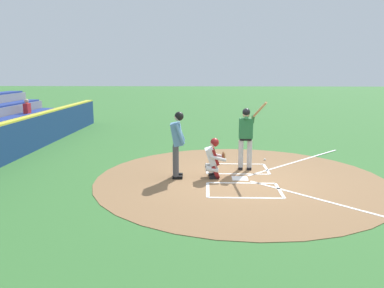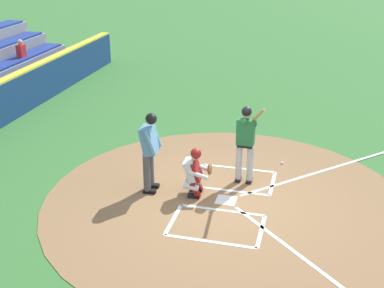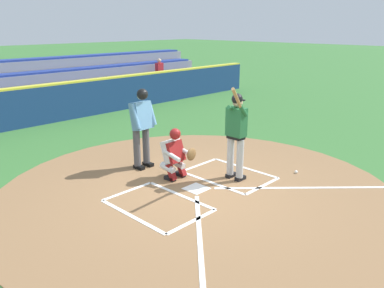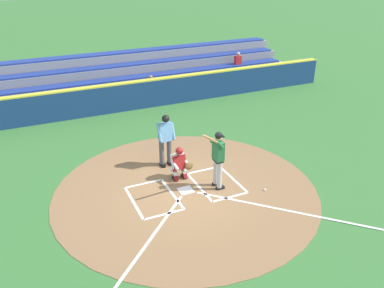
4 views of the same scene
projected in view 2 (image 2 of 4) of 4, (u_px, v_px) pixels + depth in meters
ground_plane at (226, 201)px, 11.14m from camera, size 120.00×120.00×0.00m
dirt_circle at (226, 200)px, 11.14m from camera, size 8.00×8.00×0.01m
home_plate_and_chalk at (266, 205)px, 10.93m from camera, size 7.93×4.91×0.01m
batter at (246, 139)px, 11.50m from camera, size 0.94×0.70×2.13m
catcher at (195, 171)px, 11.17m from camera, size 0.61×0.61×1.13m
plate_umpire at (150, 147)px, 11.15m from camera, size 0.59×0.42×1.86m
baseball at (282, 163)px, 12.84m from camera, size 0.07×0.07×0.07m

